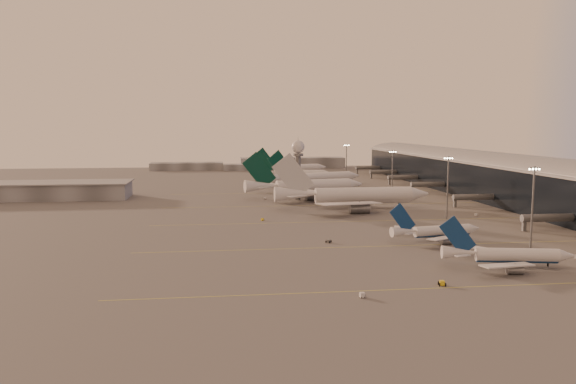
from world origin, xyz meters
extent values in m
plane|color=#4D4B4B|center=(0.00, 0.00, 0.00)|extent=(700.00, 700.00, 0.00)
cube|color=gold|center=(30.00, -35.00, 0.01)|extent=(180.00, 0.25, 0.02)
cube|color=gold|center=(30.00, 10.00, 0.01)|extent=(180.00, 0.25, 0.02)
cube|color=gold|center=(30.00, 55.00, 0.01)|extent=(180.00, 0.25, 0.02)
cube|color=gold|center=(30.00, 100.00, 0.01)|extent=(180.00, 0.25, 0.02)
cube|color=gold|center=(30.00, 150.00, 0.01)|extent=(180.00, 0.25, 0.02)
cube|color=black|center=(108.00, 110.00, 9.00)|extent=(36.00, 360.00, 18.00)
cylinder|color=slate|center=(108.00, 110.00, 18.00)|extent=(10.08, 360.00, 10.08)
cube|color=slate|center=(108.00, 110.00, 18.20)|extent=(40.00, 362.00, 0.80)
cylinder|color=#575A5F|center=(82.00, 28.00, 4.50)|extent=(22.00, 2.80, 2.80)
cube|color=#575A5F|center=(72.00, 28.00, 2.20)|extent=(1.20, 1.20, 4.40)
cylinder|color=#575A5F|center=(82.00, 86.00, 4.50)|extent=(22.00, 2.80, 2.80)
cube|color=#575A5F|center=(72.00, 86.00, 2.20)|extent=(1.20, 1.20, 4.40)
cylinder|color=#575A5F|center=(82.00, 142.00, 4.50)|extent=(22.00, 2.80, 2.80)
cube|color=#575A5F|center=(72.00, 142.00, 2.20)|extent=(1.20, 1.20, 4.40)
cylinder|color=#575A5F|center=(82.00, 184.00, 4.50)|extent=(22.00, 2.80, 2.80)
cube|color=#575A5F|center=(72.00, 184.00, 2.20)|extent=(1.20, 1.20, 4.40)
cylinder|color=#575A5F|center=(82.00, 226.00, 4.50)|extent=(22.00, 2.80, 2.80)
cube|color=#575A5F|center=(72.00, 226.00, 2.20)|extent=(1.20, 1.20, 4.40)
cylinder|color=#575A5F|center=(82.00, 266.00, 4.50)|extent=(22.00, 2.80, 2.80)
cube|color=#575A5F|center=(72.00, 266.00, 2.20)|extent=(1.20, 1.20, 4.40)
cube|color=slate|center=(-120.00, 140.00, 4.00)|extent=(80.00, 25.00, 8.00)
cube|color=slate|center=(-120.00, 140.00, 8.20)|extent=(82.00, 27.00, 0.60)
cylinder|color=#575A5F|center=(5.00, 120.00, 11.00)|extent=(2.60, 2.60, 22.00)
cylinder|color=#575A5F|center=(5.00, 120.00, 22.50)|extent=(5.20, 5.20, 1.20)
sphere|color=silver|center=(5.00, 120.00, 26.40)|extent=(6.40, 6.40, 6.40)
cylinder|color=#575A5F|center=(5.00, 120.00, 30.10)|extent=(0.16, 0.16, 2.00)
cylinder|color=#575A5F|center=(58.00, 0.00, 12.50)|extent=(0.56, 0.56, 25.00)
cube|color=#575A5F|center=(58.00, 0.00, 24.50)|extent=(3.60, 0.25, 0.25)
sphere|color=#FFEABF|center=(56.50, 0.00, 24.10)|extent=(0.56, 0.56, 0.56)
sphere|color=#FFEABF|center=(57.50, 0.00, 24.10)|extent=(0.56, 0.56, 0.56)
sphere|color=#FFEABF|center=(58.50, 0.00, 24.10)|extent=(0.56, 0.56, 0.56)
sphere|color=#FFEABF|center=(59.50, 0.00, 24.10)|extent=(0.56, 0.56, 0.56)
cylinder|color=#575A5F|center=(55.00, 55.00, 12.50)|extent=(0.56, 0.56, 25.00)
cube|color=#575A5F|center=(55.00, 55.00, 24.50)|extent=(3.60, 0.25, 0.25)
sphere|color=#FFEABF|center=(53.50, 55.00, 24.10)|extent=(0.56, 0.56, 0.56)
sphere|color=#FFEABF|center=(54.50, 55.00, 24.10)|extent=(0.56, 0.56, 0.56)
sphere|color=#FFEABF|center=(55.50, 55.00, 24.10)|extent=(0.56, 0.56, 0.56)
sphere|color=#FFEABF|center=(56.50, 55.00, 24.10)|extent=(0.56, 0.56, 0.56)
cylinder|color=#575A5F|center=(50.00, 110.00, 12.50)|extent=(0.56, 0.56, 25.00)
cube|color=#575A5F|center=(50.00, 110.00, 24.50)|extent=(3.60, 0.25, 0.25)
sphere|color=#FFEABF|center=(48.50, 110.00, 24.10)|extent=(0.56, 0.56, 0.56)
sphere|color=#FFEABF|center=(49.50, 110.00, 24.10)|extent=(0.56, 0.56, 0.56)
sphere|color=#FFEABF|center=(50.50, 110.00, 24.10)|extent=(0.56, 0.56, 0.56)
sphere|color=#FFEABF|center=(51.50, 110.00, 24.10)|extent=(0.56, 0.56, 0.56)
cylinder|color=#575A5F|center=(48.00, 200.00, 12.50)|extent=(0.56, 0.56, 25.00)
cube|color=#575A5F|center=(48.00, 200.00, 24.50)|extent=(3.60, 0.25, 0.25)
sphere|color=#FFEABF|center=(46.50, 200.00, 24.10)|extent=(0.56, 0.56, 0.56)
sphere|color=#FFEABF|center=(47.50, 200.00, 24.10)|extent=(0.56, 0.56, 0.56)
sphere|color=#FFEABF|center=(48.50, 200.00, 24.10)|extent=(0.56, 0.56, 0.56)
sphere|color=#FFEABF|center=(49.50, 200.00, 24.10)|extent=(0.56, 0.56, 0.56)
cube|color=slate|center=(-60.00, 320.00, 3.00)|extent=(60.00, 18.00, 6.00)
cube|color=slate|center=(30.00, 330.00, 4.50)|extent=(90.00, 20.00, 9.00)
cube|color=slate|center=(-10.00, 310.00, 2.50)|extent=(40.00, 15.00, 5.00)
cylinder|color=silver|center=(42.41, -19.90, 2.91)|extent=(21.22, 7.59, 3.56)
cylinder|color=navy|center=(42.41, -19.90, 2.10)|extent=(20.61, 6.53, 2.56)
cone|color=silver|center=(54.66, -22.34, 2.91)|extent=(4.67, 4.29, 3.56)
cone|color=silver|center=(27.85, -16.99, 3.35)|extent=(9.30, 5.21, 3.56)
cube|color=silver|center=(35.66, -27.49, 2.28)|extent=(15.51, 7.71, 1.12)
cylinder|color=gray|center=(38.56, -25.96, 0.66)|extent=(4.42, 3.06, 2.32)
cube|color=gray|center=(38.56, -25.96, 1.66)|extent=(0.32, 0.28, 1.42)
cube|color=silver|center=(39.09, -10.30, 2.28)|extent=(13.93, 12.30, 1.12)
cylinder|color=gray|center=(41.19, -12.83, 0.66)|extent=(4.42, 3.06, 2.32)
cube|color=gray|center=(41.19, -12.83, 1.66)|extent=(0.32, 0.28, 1.42)
cube|color=navy|center=(27.42, -16.90, 7.76)|extent=(9.65, 2.24, 10.62)
cube|color=silver|center=(27.09, -20.97, 3.44)|extent=(4.30, 2.50, 0.23)
cube|color=silver|center=(28.67, -13.02, 3.44)|extent=(4.14, 3.66, 0.23)
cylinder|color=black|center=(50.21, -21.46, 0.47)|extent=(0.47, 0.47, 0.94)
cylinder|color=black|center=(41.16, -17.55, 0.52)|extent=(1.10, 0.66, 1.03)
cylinder|color=black|center=(40.35, -21.59, 0.52)|extent=(1.10, 0.66, 1.03)
cylinder|color=silver|center=(37.20, 16.40, 2.74)|extent=(20.02, 6.68, 3.36)
cylinder|color=navy|center=(37.20, 16.40, 1.99)|extent=(19.47, 5.68, 2.42)
cone|color=silver|center=(48.81, 18.41, 2.74)|extent=(4.34, 3.96, 3.36)
cone|color=silver|center=(23.39, 14.01, 3.16)|extent=(8.73, 4.72, 3.36)
cube|color=silver|center=(33.83, 7.42, 2.15)|extent=(13.31, 11.37, 1.06)
cylinder|color=gray|center=(35.87, 9.76, 0.62)|extent=(4.14, 2.80, 2.18)
cube|color=gray|center=(35.87, 9.76, 1.57)|extent=(0.30, 0.26, 1.34)
cube|color=silver|center=(31.01, 23.72, 2.15)|extent=(14.60, 7.60, 1.06)
cylinder|color=gray|center=(33.72, 22.20, 0.62)|extent=(4.14, 2.80, 2.18)
cube|color=gray|center=(33.72, 22.20, 1.57)|extent=(0.30, 0.26, 1.34)
cube|color=navy|center=(22.99, 13.94, 7.32)|extent=(9.14, 1.88, 10.02)
cube|color=silver|center=(24.07, 10.25, 3.25)|extent=(3.94, 3.40, 0.22)
cube|color=silver|center=(22.77, 17.78, 3.25)|extent=(4.07, 2.44, 0.22)
cylinder|color=black|center=(44.59, 17.68, 0.44)|extent=(0.44, 0.44, 0.88)
cylinder|color=black|center=(35.30, 18.04, 0.49)|extent=(1.03, 0.60, 0.97)
cylinder|color=black|center=(35.96, 14.21, 0.49)|extent=(1.03, 0.60, 0.97)
cylinder|color=silver|center=(29.79, 87.67, 4.70)|extent=(43.42, 7.15, 6.78)
cylinder|color=silver|center=(29.79, 87.67, 3.17)|extent=(42.54, 5.25, 4.88)
cone|color=silver|center=(55.67, 87.90, 4.70)|extent=(8.45, 6.85, 6.78)
cone|color=silver|center=(-0.98, 87.40, 5.55)|extent=(18.24, 6.93, 6.78)
cube|color=silver|center=(19.37, 69.55, 3.51)|extent=(30.79, 21.19, 2.01)
cylinder|color=gray|center=(24.58, 73.86, 0.76)|extent=(8.43, 4.48, 4.40)
cube|color=gray|center=(24.58, 73.86, 2.33)|extent=(0.33, 0.28, 2.71)
cube|color=silver|center=(19.06, 105.61, 3.51)|extent=(30.94, 20.77, 2.01)
cylinder|color=gray|center=(24.34, 101.39, 0.76)|extent=(8.43, 4.48, 4.40)
cube|color=gray|center=(24.34, 101.39, 2.33)|extent=(0.33, 0.28, 2.71)
cube|color=#B1B3B9|center=(-1.89, 87.39, 13.55)|extent=(18.78, 0.55, 20.11)
cube|color=silver|center=(-1.27, 79.01, 5.72)|extent=(8.92, 6.56, 0.27)
cube|color=silver|center=(-1.42, 95.79, 5.72)|extent=(8.93, 6.45, 0.27)
cylinder|color=black|center=(46.27, 87.82, 0.55)|extent=(0.55, 0.55, 1.09)
cylinder|color=black|center=(26.27, 90.04, 0.60)|extent=(1.21, 0.56, 1.20)
cylinder|color=black|center=(26.32, 85.24, 0.60)|extent=(1.21, 0.56, 1.20)
cylinder|color=silver|center=(14.66, 131.12, 4.54)|extent=(40.27, 14.10, 6.42)
cylinder|color=silver|center=(14.66, 131.12, 3.09)|extent=(39.14, 12.19, 4.62)
cone|color=silver|center=(37.94, 135.78, 4.54)|extent=(8.81, 7.80, 6.42)
cone|color=silver|center=(-13.03, 125.58, 5.34)|extent=(17.62, 9.57, 6.42)
cube|color=silver|center=(8.33, 112.79, 3.41)|extent=(26.59, 23.48, 1.90)
cylinder|color=gray|center=(12.33, 117.62, 0.77)|extent=(8.37, 5.60, 4.17)
cube|color=gray|center=(12.33, 117.62, 2.29)|extent=(0.38, 0.34, 2.57)
cube|color=silver|center=(1.76, 145.61, 3.41)|extent=(29.59, 14.70, 1.90)
cylinder|color=gray|center=(7.31, 142.68, 0.77)|extent=(8.37, 5.60, 4.17)
cube|color=gray|center=(7.31, 142.68, 2.29)|extent=(0.38, 0.34, 2.57)
cube|color=#053025|center=(-13.85, 125.41, 13.00)|extent=(17.39, 3.85, 18.99)
cube|color=silver|center=(-11.79, 117.97, 5.50)|extent=(7.87, 6.97, 0.28)
cube|color=silver|center=(-14.82, 133.07, 5.50)|extent=(8.18, 4.74, 0.28)
cylinder|color=black|center=(29.48, 134.09, 0.55)|extent=(0.55, 0.55, 1.11)
cylinder|color=black|center=(11.03, 132.88, 0.61)|extent=(1.30, 0.78, 1.22)
cylinder|color=black|center=(11.99, 128.10, 0.61)|extent=(1.30, 0.78, 1.22)
cylinder|color=silver|center=(28.36, 179.44, 4.34)|extent=(37.98, 18.42, 6.14)
cylinder|color=silver|center=(28.36, 179.44, 2.96)|extent=(36.69, 16.54, 4.42)
cone|color=silver|center=(49.81, 186.98, 4.34)|extent=(8.99, 8.24, 6.14)
cone|color=silver|center=(2.85, 170.49, 5.11)|extent=(17.11, 11.09, 6.14)
cube|color=silver|center=(24.81, 161.22, 3.27)|extent=(23.45, 24.68, 1.82)
cylinder|color=gray|center=(27.95, 166.33, 0.74)|extent=(8.28, 6.21, 3.99)
cube|color=gray|center=(27.95, 166.33, 2.19)|extent=(0.39, 0.36, 2.46)
cube|color=silver|center=(14.19, 191.45, 3.27)|extent=(28.31, 10.50, 1.82)
cylinder|color=gray|center=(19.85, 189.42, 0.74)|extent=(8.28, 6.21, 3.99)
cube|color=gray|center=(19.85, 189.42, 2.19)|extent=(0.39, 0.36, 2.46)
cube|color=#053025|center=(2.10, 170.22, 12.45)|extent=(16.07, 5.95, 18.18)
cube|color=silver|center=(5.04, 163.44, 5.26)|extent=(7.15, 7.19, 0.26)
cube|color=silver|center=(0.15, 177.36, 5.26)|extent=(7.64, 3.60, 0.26)
cylinder|color=black|center=(42.02, 184.24, 0.53)|extent=(0.53, 0.53, 1.06)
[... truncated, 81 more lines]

